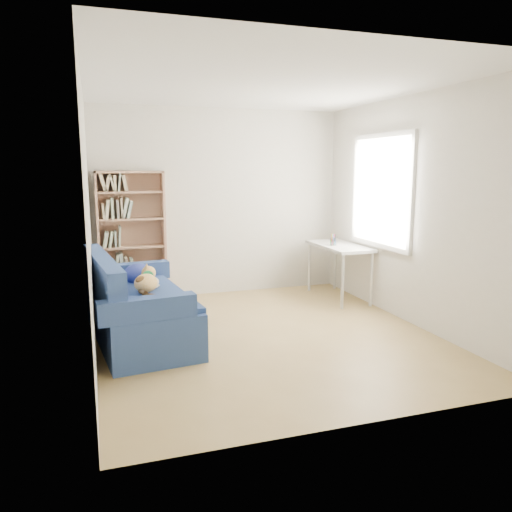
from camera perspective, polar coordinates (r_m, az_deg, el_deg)
The scene contains 6 objects.
ground at distance 5.46m, azimuth 1.15°, elevation -9.06°, with size 4.00×4.00×0.00m, color #9F7F47.
room_shell at distance 5.22m, azimuth 2.13°, elevation 8.38°, with size 3.54×4.04×2.62m.
sofa at distance 5.40m, azimuth -13.59°, elevation -5.74°, with size 1.08×1.94×0.91m.
bookshelf at distance 6.80m, azimuth -13.97°, elevation 1.47°, with size 0.87×0.27×1.75m.
desk at distance 6.93m, azimuth 9.48°, elevation 0.62°, with size 0.51×1.12×0.75m.
pen_cup at distance 6.83m, azimuth 8.80°, elevation 1.70°, with size 0.08×0.08×0.16m.
Camera 1 is at (-1.70, -4.87, 1.79)m, focal length 35.00 mm.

